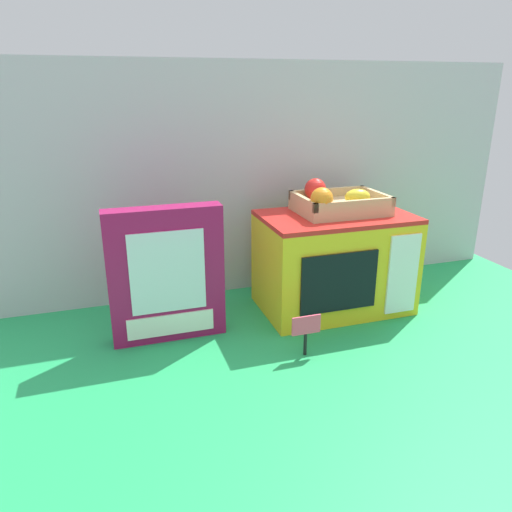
% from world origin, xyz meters
% --- Properties ---
extents(ground_plane, '(1.70, 1.70, 0.00)m').
position_xyz_m(ground_plane, '(0.00, 0.00, 0.00)').
color(ground_plane, '#219E54').
rests_on(ground_plane, ground).
extents(display_back_panel, '(1.61, 0.03, 0.66)m').
position_xyz_m(display_back_panel, '(0.00, 0.26, 0.33)').
color(display_back_panel, '#B7BABF').
rests_on(display_back_panel, ground).
extents(toy_microwave, '(0.40, 0.25, 0.27)m').
position_xyz_m(toy_microwave, '(0.14, 0.04, 0.13)').
color(toy_microwave, yellow).
rests_on(toy_microwave, ground).
extents(food_groups_crate, '(0.23, 0.18, 0.09)m').
position_xyz_m(food_groups_crate, '(0.15, 0.06, 0.30)').
color(food_groups_crate, tan).
rests_on(food_groups_crate, toy_microwave).
extents(cookie_set_box, '(0.27, 0.06, 0.33)m').
position_xyz_m(cookie_set_box, '(-0.32, 0.00, 0.17)').
color(cookie_set_box, '#99144C').
rests_on(cookie_set_box, ground).
extents(price_sign, '(0.07, 0.01, 0.10)m').
position_xyz_m(price_sign, '(-0.04, -0.18, 0.07)').
color(price_sign, black).
rests_on(price_sign, ground).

